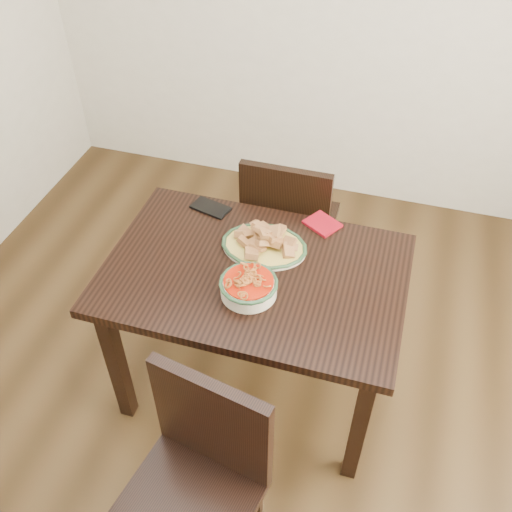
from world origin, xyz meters
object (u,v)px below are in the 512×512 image
(chair_far, at_px, (289,223))
(fish_plate, at_px, (264,240))
(dining_table, at_px, (255,289))
(smartphone, at_px, (211,208))
(chair_near, at_px, (198,475))
(noodle_bowl, at_px, (249,285))

(chair_far, relative_size, fish_plate, 2.60)
(dining_table, bearing_deg, fish_plate, 89.87)
(chair_far, distance_m, smartphone, 0.48)
(chair_near, relative_size, fish_plate, 2.60)
(fish_plate, xyz_separation_m, noodle_bowl, (0.01, -0.25, -0.00))
(chair_far, bearing_deg, dining_table, 90.63)
(chair_far, xyz_separation_m, fish_plate, (0.01, -0.48, 0.30))
(chair_near, bearing_deg, chair_far, 102.11)
(chair_far, distance_m, chair_near, 1.33)
(fish_plate, height_order, noodle_bowl, fish_plate)
(chair_far, bearing_deg, noodle_bowl, 91.57)
(chair_far, relative_size, noodle_bowl, 4.05)
(dining_table, distance_m, chair_near, 0.74)
(smartphone, bearing_deg, dining_table, -32.64)
(smartphone, bearing_deg, chair_far, 60.19)
(dining_table, height_order, fish_plate, fish_plate)
(noodle_bowl, distance_m, smartphone, 0.53)
(dining_table, xyz_separation_m, chair_far, (-0.01, 0.61, -0.15))
(chair_far, xyz_separation_m, chair_near, (0.03, -1.33, 0.00))
(fish_plate, bearing_deg, smartphone, 148.74)
(chair_near, height_order, noodle_bowl, chair_near)
(chair_near, xyz_separation_m, smartphone, (-0.32, 1.04, 0.26))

